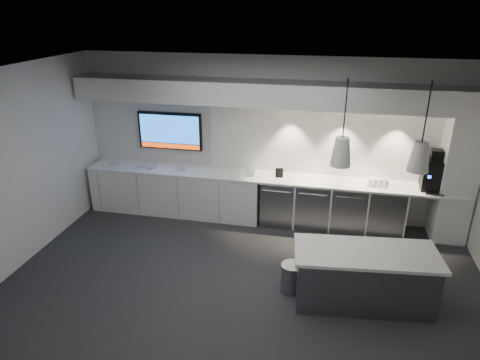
% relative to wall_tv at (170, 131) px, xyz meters
% --- Properties ---
extents(floor, '(7.00, 7.00, 0.00)m').
position_rel_wall_tv_xyz_m(floor, '(1.90, -2.45, -1.56)').
color(floor, '#2C2C2F').
rests_on(floor, ground).
extents(ceiling, '(7.00, 7.00, 0.00)m').
position_rel_wall_tv_xyz_m(ceiling, '(1.90, -2.45, 1.44)').
color(ceiling, black).
rests_on(ceiling, wall_back).
extents(wall_back, '(7.00, 0.00, 7.00)m').
position_rel_wall_tv_xyz_m(wall_back, '(1.90, 0.05, -0.06)').
color(wall_back, white).
rests_on(wall_back, floor).
extents(wall_front, '(7.00, 0.00, 7.00)m').
position_rel_wall_tv_xyz_m(wall_front, '(1.90, -4.95, -0.06)').
color(wall_front, white).
rests_on(wall_front, floor).
extents(wall_left, '(0.00, 7.00, 7.00)m').
position_rel_wall_tv_xyz_m(wall_left, '(-1.60, -2.45, -0.06)').
color(wall_left, white).
rests_on(wall_left, floor).
extents(back_counter, '(6.80, 0.65, 0.04)m').
position_rel_wall_tv_xyz_m(back_counter, '(1.90, -0.27, -0.68)').
color(back_counter, white).
rests_on(back_counter, left_base_cabinets).
extents(left_base_cabinets, '(3.30, 0.63, 0.86)m').
position_rel_wall_tv_xyz_m(left_base_cabinets, '(0.15, -0.27, -1.13)').
color(left_base_cabinets, white).
rests_on(left_base_cabinets, floor).
extents(fridge_unit_a, '(0.60, 0.61, 0.85)m').
position_rel_wall_tv_xyz_m(fridge_unit_a, '(2.15, -0.27, -1.13)').
color(fridge_unit_a, gray).
rests_on(fridge_unit_a, floor).
extents(fridge_unit_b, '(0.60, 0.61, 0.85)m').
position_rel_wall_tv_xyz_m(fridge_unit_b, '(2.78, -0.27, -1.13)').
color(fridge_unit_b, gray).
rests_on(fridge_unit_b, floor).
extents(fridge_unit_c, '(0.60, 0.61, 0.85)m').
position_rel_wall_tv_xyz_m(fridge_unit_c, '(3.41, -0.27, -1.13)').
color(fridge_unit_c, gray).
rests_on(fridge_unit_c, floor).
extents(fridge_unit_d, '(0.60, 0.61, 0.85)m').
position_rel_wall_tv_xyz_m(fridge_unit_d, '(4.04, -0.27, -1.13)').
color(fridge_unit_d, gray).
rests_on(fridge_unit_d, floor).
extents(backsplash, '(4.60, 0.03, 1.30)m').
position_rel_wall_tv_xyz_m(backsplash, '(3.10, 0.03, -0.01)').
color(backsplash, white).
rests_on(backsplash, wall_back).
extents(soffit, '(6.90, 0.60, 0.40)m').
position_rel_wall_tv_xyz_m(soffit, '(1.90, -0.25, 0.84)').
color(soffit, white).
rests_on(soffit, wall_back).
extents(column, '(0.55, 0.55, 2.60)m').
position_rel_wall_tv_xyz_m(column, '(5.10, -0.25, -0.26)').
color(column, white).
rests_on(column, floor).
extents(wall_tv, '(1.25, 0.07, 0.72)m').
position_rel_wall_tv_xyz_m(wall_tv, '(0.00, 0.00, 0.00)').
color(wall_tv, black).
rests_on(wall_tv, wall_back).
extents(island, '(1.95, 1.00, 0.80)m').
position_rel_wall_tv_xyz_m(island, '(3.57, -2.37, -1.16)').
color(island, gray).
rests_on(island, floor).
extents(bin, '(0.37, 0.37, 0.43)m').
position_rel_wall_tv_xyz_m(bin, '(2.60, -2.32, -1.35)').
color(bin, gray).
rests_on(bin, floor).
extents(coffee_machine, '(0.41, 0.57, 0.69)m').
position_rel_wall_tv_xyz_m(coffee_machine, '(4.74, -0.25, -0.38)').
color(coffee_machine, black).
rests_on(coffee_machine, back_counter).
extents(sign_black, '(0.14, 0.05, 0.18)m').
position_rel_wall_tv_xyz_m(sign_black, '(2.15, -0.29, -0.57)').
color(sign_black, black).
rests_on(sign_black, back_counter).
extents(sign_white, '(0.18, 0.04, 0.14)m').
position_rel_wall_tv_xyz_m(sign_white, '(1.62, -0.37, -0.59)').
color(sign_white, white).
rests_on(sign_white, back_counter).
extents(cup_cluster, '(0.34, 0.16, 0.14)m').
position_rel_wall_tv_xyz_m(cup_cluster, '(3.86, -0.33, -0.59)').
color(cup_cluster, white).
rests_on(cup_cluster, back_counter).
extents(tray_a, '(0.18, 0.18, 0.02)m').
position_rel_wall_tv_xyz_m(tray_a, '(-1.08, -0.31, -0.65)').
color(tray_a, '#B9B9B9').
rests_on(tray_a, back_counter).
extents(tray_b, '(0.20, 0.20, 0.02)m').
position_rel_wall_tv_xyz_m(tray_b, '(-0.52, -0.29, -0.65)').
color(tray_b, '#B9B9B9').
rests_on(tray_b, back_counter).
extents(tray_c, '(0.20, 0.20, 0.02)m').
position_rel_wall_tv_xyz_m(tray_c, '(-0.31, -0.31, -0.65)').
color(tray_c, '#B9B9B9').
rests_on(tray_c, back_counter).
extents(tray_d, '(0.19, 0.19, 0.02)m').
position_rel_wall_tv_xyz_m(tray_d, '(0.29, -0.28, -0.65)').
color(tray_d, '#B9B9B9').
rests_on(tray_d, back_counter).
extents(pendant_left, '(0.25, 0.25, 1.06)m').
position_rel_wall_tv_xyz_m(pendant_left, '(3.12, -2.37, 0.59)').
color(pendant_left, white).
rests_on(pendant_left, ceiling).
extents(pendant_right, '(0.25, 0.25, 1.06)m').
position_rel_wall_tv_xyz_m(pendant_right, '(4.02, -2.37, 0.59)').
color(pendant_right, white).
rests_on(pendant_right, ceiling).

